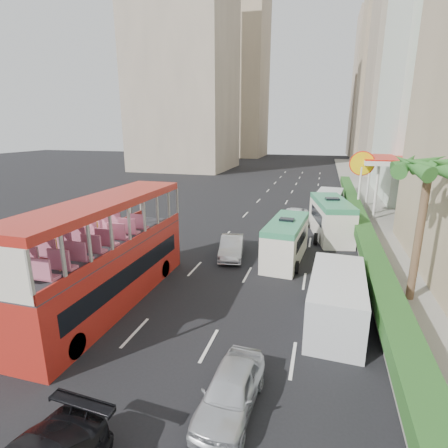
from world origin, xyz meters
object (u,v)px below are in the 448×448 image
(minibus_near, at_px, (286,241))
(panel_van_far, at_px, (329,203))
(double_decker_bus, at_px, (107,253))
(panel_van_near, at_px, (336,300))
(minibus_far, at_px, (331,219))
(palm_tree, at_px, (419,235))
(shell_station, at_px, (395,186))
(van_asset, at_px, (294,223))
(car_silver_lane_a, at_px, (232,256))
(car_silver_lane_b, at_px, (231,408))

(minibus_near, bearing_deg, panel_van_far, 83.61)
(double_decker_bus, relative_size, panel_van_near, 2.03)
(minibus_far, relative_size, palm_tree, 1.02)
(double_decker_bus, xyz_separation_m, shell_station, (16.00, 23.00, 0.22))
(double_decker_bus, height_order, minibus_far, double_decker_bus)
(van_asset, bearing_deg, palm_tree, -61.86)
(double_decker_bus, relative_size, palm_tree, 1.72)
(van_asset, distance_m, palm_tree, 15.01)
(van_asset, height_order, panel_van_far, panel_van_far)
(double_decker_bus, bearing_deg, palm_tree, 16.16)
(car_silver_lane_a, distance_m, minibus_far, 8.90)
(car_silver_lane_a, xyz_separation_m, shell_station, (12.01, 15.38, 2.75))
(double_decker_bus, xyz_separation_m, car_silver_lane_a, (3.99, 7.62, -2.53))
(van_asset, relative_size, panel_van_far, 0.80)
(van_asset, xyz_separation_m, panel_van_far, (2.83, 4.29, 1.12))
(car_silver_lane_a, distance_m, car_silver_lane_b, 12.82)
(double_decker_bus, distance_m, minibus_far, 17.22)
(car_silver_lane_a, xyz_separation_m, car_silver_lane_b, (3.21, -12.42, 0.00))
(car_silver_lane_a, distance_m, shell_station, 19.71)
(car_silver_lane_a, relative_size, shell_station, 0.51)
(panel_van_near, distance_m, palm_tree, 5.13)
(van_asset, bearing_deg, double_decker_bus, -111.46)
(car_silver_lane_a, distance_m, palm_tree, 10.98)
(panel_van_near, bearing_deg, minibus_near, 115.20)
(car_silver_lane_b, distance_m, shell_station, 29.29)
(minibus_near, bearing_deg, double_decker_bus, -128.16)
(car_silver_lane_b, bearing_deg, car_silver_lane_a, 107.37)
(double_decker_bus, xyz_separation_m, van_asset, (7.25, 17.08, -2.53))
(panel_van_near, bearing_deg, van_asset, 103.34)
(panel_van_near, xyz_separation_m, panel_van_far, (-0.21, 20.32, 0.03))
(minibus_far, height_order, panel_van_near, minibus_far)
(minibus_far, xyz_separation_m, palm_tree, (3.63, -9.86, 1.93))
(minibus_far, bearing_deg, shell_station, 46.05)
(minibus_near, distance_m, panel_van_far, 13.67)
(double_decker_bus, xyz_separation_m, panel_van_near, (10.29, 1.05, -1.44))
(panel_van_far, bearing_deg, car_silver_lane_a, -107.64)
(minibus_near, bearing_deg, car_silver_lane_b, -86.13)
(double_decker_bus, height_order, palm_tree, palm_tree)
(car_silver_lane_a, distance_m, minibus_near, 3.67)
(van_asset, distance_m, shell_station, 10.92)
(car_silver_lane_a, xyz_separation_m, minibus_far, (6.17, 6.25, 1.45))
(double_decker_bus, bearing_deg, minibus_near, 47.01)
(van_asset, xyz_separation_m, minibus_far, (2.92, -3.22, 1.45))
(car_silver_lane_a, relative_size, car_silver_lane_b, 1.09)
(car_silver_lane_a, distance_m, panel_van_far, 15.08)
(double_decker_bus, relative_size, minibus_far, 1.69)
(double_decker_bus, xyz_separation_m, car_silver_lane_b, (7.20, -4.80, -2.53))
(van_asset, bearing_deg, minibus_near, -87.42)
(van_asset, distance_m, panel_van_near, 16.35)
(palm_tree, bearing_deg, minibus_far, 110.22)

